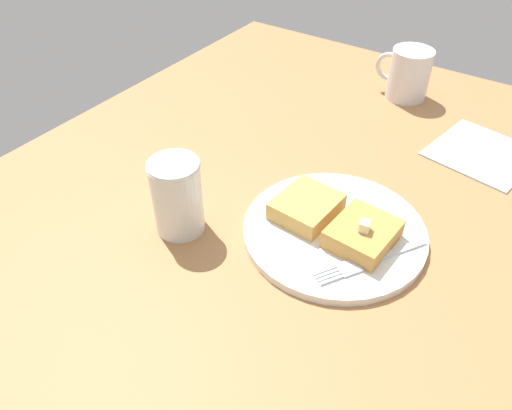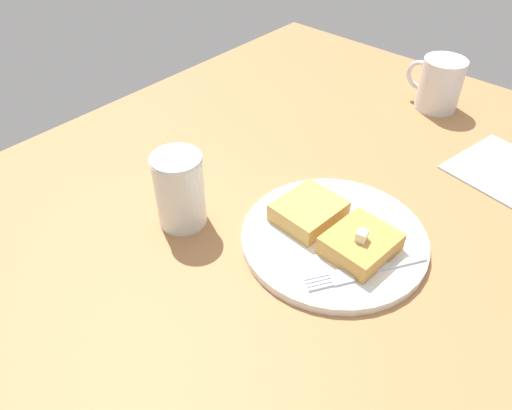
{
  "view_description": "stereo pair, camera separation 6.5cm",
  "coord_description": "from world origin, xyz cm",
  "px_view_note": "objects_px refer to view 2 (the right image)",
  "views": [
    {
      "loc": [
        -18.73,
        51.58,
        49.2
      ],
      "look_at": [
        9.15,
        10.63,
        7.03
      ],
      "focal_mm": 35.0,
      "sensor_mm": 36.0,
      "label": 1
    },
    {
      "loc": [
        -23.85,
        47.58,
        49.2
      ],
      "look_at": [
        9.15,
        10.63,
        7.03
      ],
      "focal_mm": 35.0,
      "sensor_mm": 36.0,
      "label": 2
    }
  ],
  "objects_px": {
    "napkin": "(506,171)",
    "coffee_mug": "(439,84)",
    "fork": "(359,273)",
    "syrup_jar": "(180,194)",
    "plate": "(332,237)"
  },
  "relations": [
    {
      "from": "fork",
      "to": "coffee_mug",
      "type": "distance_m",
      "value": 0.48
    },
    {
      "from": "syrup_jar",
      "to": "napkin",
      "type": "relative_size",
      "value": 0.71
    },
    {
      "from": "plate",
      "to": "syrup_jar",
      "type": "distance_m",
      "value": 0.21
    },
    {
      "from": "napkin",
      "to": "coffee_mug",
      "type": "bearing_deg",
      "value": -32.3
    },
    {
      "from": "plate",
      "to": "coffee_mug",
      "type": "bearing_deg",
      "value": -81.28
    },
    {
      "from": "fork",
      "to": "syrup_jar",
      "type": "relative_size",
      "value": 1.34
    },
    {
      "from": "napkin",
      "to": "coffee_mug",
      "type": "height_order",
      "value": "coffee_mug"
    },
    {
      "from": "plate",
      "to": "syrup_jar",
      "type": "height_order",
      "value": "syrup_jar"
    },
    {
      "from": "syrup_jar",
      "to": "coffee_mug",
      "type": "distance_m",
      "value": 0.54
    },
    {
      "from": "napkin",
      "to": "coffee_mug",
      "type": "xyz_separation_m",
      "value": [
        0.18,
        -0.11,
        0.05
      ]
    },
    {
      "from": "coffee_mug",
      "to": "syrup_jar",
      "type": "bearing_deg",
      "value": 77.89
    },
    {
      "from": "fork",
      "to": "syrup_jar",
      "type": "bearing_deg",
      "value": 15.96
    },
    {
      "from": "syrup_jar",
      "to": "coffee_mug",
      "type": "relative_size",
      "value": 1.01
    },
    {
      "from": "syrup_jar",
      "to": "fork",
      "type": "bearing_deg",
      "value": -164.04
    },
    {
      "from": "napkin",
      "to": "syrup_jar",
      "type": "bearing_deg",
      "value": 54.58
    }
  ]
}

